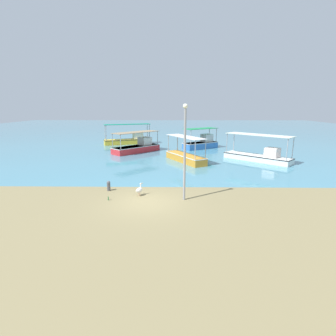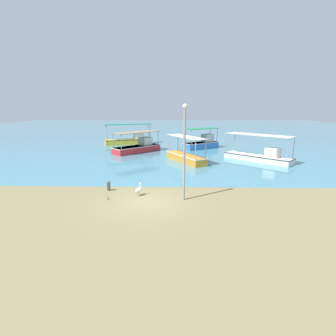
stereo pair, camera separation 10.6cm
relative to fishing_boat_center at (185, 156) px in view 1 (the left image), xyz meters
name	(u,v)px [view 1 (the left image)]	position (x,y,z in m)	size (l,w,h in m)	color
ground	(147,202)	(-2.84, -11.72, -0.54)	(120.00, 120.00, 0.00)	olive
harbor_water	(166,130)	(-2.84, 36.28, -0.54)	(110.00, 90.00, 0.00)	teal
fishing_boat_center	(185,156)	(0.00, 0.00, 0.00)	(4.07, 5.79, 2.58)	orange
fishing_boat_far_left	(259,156)	(7.63, 0.39, 0.04)	(6.26, 6.08, 2.73)	silver
fishing_boat_near_right	(138,147)	(-5.65, 5.73, 0.10)	(5.69, 5.84, 2.49)	red
fishing_boat_far_right	(129,140)	(-7.83, 12.76, 0.10)	(7.06, 3.93, 2.96)	gold
fishing_boat_near_left	(201,143)	(2.58, 8.70, 0.17)	(5.02, 4.16, 2.69)	#326DB8
pelican	(139,190)	(-3.43, -10.53, -0.17)	(0.52, 0.74, 0.80)	#E0997A
lamp_post	(185,148)	(-0.61, -11.24, 2.66)	(0.28, 0.28, 5.70)	gray
mooring_bollard	(109,185)	(-5.62, -9.55, -0.18)	(0.24, 0.24, 0.67)	#47474C
glass_bottle	(108,198)	(-5.21, -11.41, -0.44)	(0.07, 0.07, 0.27)	#3F7F4C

